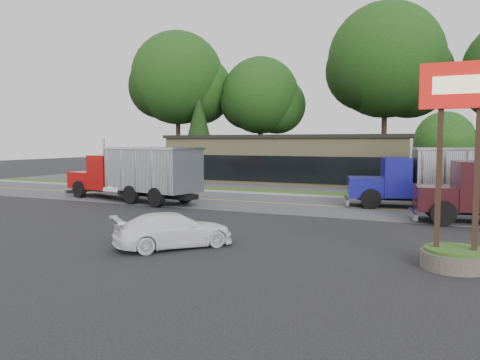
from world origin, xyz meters
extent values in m
plane|color=#2C2C30|center=(0.00, 0.00, 0.00)|extent=(140.00, 140.00, 0.00)
cube|color=#58585D|center=(0.00, 9.00, 0.00)|extent=(60.00, 8.00, 0.02)
cube|color=gold|center=(0.00, 9.00, 0.00)|extent=(60.00, 0.12, 0.01)
cube|color=#9E9E99|center=(0.00, 13.20, 0.00)|extent=(60.00, 0.30, 0.12)
cube|color=#31511B|center=(0.00, 15.00, 0.00)|extent=(60.00, 3.40, 0.03)
cube|color=#58585D|center=(0.00, 20.00, 0.00)|extent=(60.00, 7.00, 0.02)
cube|color=tan|center=(2.00, 26.00, 2.00)|extent=(32.00, 12.00, 4.00)
cylinder|color=#6B6054|center=(10.50, -2.50, 0.25)|extent=(1.90, 1.90, 0.50)
cylinder|color=#31511B|center=(10.50, -2.50, 0.55)|extent=(1.70, 1.70, 0.10)
cube|color=#332116|center=(10.00, -2.50, 2.60)|extent=(0.16, 0.16, 5.00)
cube|color=#332116|center=(11.00, -2.50, 2.60)|extent=(0.16, 0.16, 5.00)
cube|color=red|center=(10.50, -2.50, 5.30)|extent=(2.20, 0.35, 1.30)
cube|color=beige|center=(10.50, -2.69, 5.30)|extent=(1.50, 0.04, 0.50)
cube|color=beige|center=(10.50, -2.31, 5.30)|extent=(1.50, 0.04, 0.50)
cylinder|color=#382619|center=(-20.00, 32.00, 3.06)|extent=(0.56, 0.56, 6.12)
sphere|color=#17350E|center=(-20.00, 32.00, 11.37)|extent=(11.20, 11.20, 11.20)
sphere|color=#17350E|center=(-17.90, 33.40, 9.97)|extent=(8.40, 8.40, 8.40)
sphere|color=black|center=(-21.75, 30.95, 10.32)|extent=(7.70, 7.70, 7.70)
cylinder|color=#382619|center=(-10.00, 34.00, 2.44)|extent=(0.56, 0.56, 4.88)
sphere|color=#17350E|center=(-10.00, 34.00, 9.06)|extent=(8.92, 8.92, 8.92)
sphere|color=#17350E|center=(-8.33, 35.12, 7.95)|extent=(6.69, 6.69, 6.69)
sphere|color=black|center=(-11.39, 33.16, 8.23)|extent=(6.14, 6.14, 6.14)
cylinder|color=#382619|center=(4.00, 34.00, 3.27)|extent=(0.56, 0.56, 6.53)
sphere|color=#17350E|center=(4.00, 34.00, 12.13)|extent=(11.95, 11.95, 11.95)
sphere|color=#17350E|center=(6.24, 35.49, 10.64)|extent=(8.96, 8.96, 8.96)
sphere|color=black|center=(2.13, 32.88, 11.01)|extent=(8.21, 8.21, 8.21)
cylinder|color=#382619|center=(-16.00, 30.00, 0.50)|extent=(0.44, 0.44, 1.00)
cone|color=black|center=(-16.00, 30.00, 5.29)|extent=(4.23, 4.23, 8.66)
cylinder|color=#382619|center=(10.00, 15.00, 1.01)|extent=(0.56, 0.56, 2.02)
sphere|color=#17350E|center=(10.00, 15.00, 3.76)|extent=(3.70, 3.70, 3.70)
sphere|color=#17350E|center=(10.69, 15.46, 3.30)|extent=(2.78, 2.78, 2.78)
sphere|color=black|center=(9.42, 14.65, 3.41)|extent=(2.54, 2.54, 2.54)
cube|color=black|center=(-7.62, 6.50, 0.57)|extent=(9.92, 3.28, 0.28)
cube|color=#AE0D0C|center=(-11.83, 7.50, 1.12)|extent=(2.85, 2.79, 1.10)
cube|color=#AE0D0C|center=(-9.94, 7.05, 1.72)|extent=(2.24, 2.74, 2.20)
cube|color=black|center=(-10.67, 7.23, 2.12)|extent=(0.54, 2.06, 0.90)
cube|color=silver|center=(-5.93, 6.10, 2.02)|extent=(6.37, 3.81, 2.50)
cube|color=silver|center=(-5.93, 6.10, 3.32)|extent=(6.55, 3.99, 0.12)
cylinder|color=black|center=(-11.35, 8.57, 0.57)|extent=(1.15, 0.59, 1.10)
cylinder|color=black|center=(-11.89, 6.33, 0.57)|extent=(1.15, 0.59, 1.10)
cylinder|color=black|center=(-5.25, 7.12, 0.57)|extent=(1.15, 0.59, 1.10)
cylinder|color=black|center=(-5.78, 4.88, 0.57)|extent=(1.15, 0.59, 1.10)
cube|color=black|center=(9.48, 10.75, 0.57)|extent=(8.24, 2.90, 0.28)
cube|color=navy|center=(6.00, 9.91, 1.12)|extent=(2.45, 2.70, 1.10)
cube|color=navy|center=(7.57, 10.29, 1.72)|extent=(1.95, 2.67, 2.20)
cube|color=black|center=(6.96, 10.15, 2.12)|extent=(0.55, 2.06, 0.90)
cube|color=silver|center=(10.87, 11.09, 2.02)|extent=(5.37, 3.58, 2.50)
cube|color=silver|center=(10.87, 11.09, 3.32)|extent=(5.55, 3.77, 0.12)
cylinder|color=black|center=(5.90, 11.07, 0.57)|extent=(1.15, 0.60, 1.10)
cylinder|color=black|center=(6.44, 8.84, 0.57)|extent=(1.15, 0.60, 1.10)
cylinder|color=black|center=(10.95, 12.29, 0.57)|extent=(1.15, 0.60, 1.10)
cylinder|color=black|center=(11.49, 10.06, 0.57)|extent=(1.15, 0.60, 1.10)
cube|color=#331115|center=(9.76, 5.95, 1.12)|extent=(2.14, 2.57, 1.10)
cube|color=#331115|center=(11.19, 6.20, 1.72)|extent=(1.68, 2.59, 2.20)
cube|color=black|center=(10.64, 6.10, 2.12)|extent=(0.42, 2.08, 0.90)
cylinder|color=black|center=(9.73, 7.11, 0.57)|extent=(1.14, 0.53, 1.10)
cylinder|color=black|center=(10.12, 4.84, 0.57)|extent=(1.14, 0.53, 1.10)
imported|color=white|center=(1.52, -3.48, 0.61)|extent=(4.01, 4.30, 1.22)
camera|label=1|loc=(10.22, -17.33, 3.71)|focal=35.00mm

